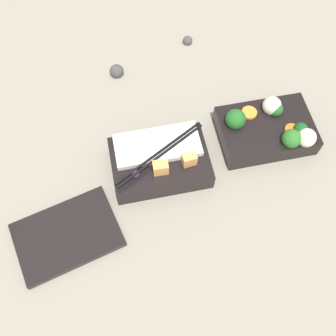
{
  "coord_description": "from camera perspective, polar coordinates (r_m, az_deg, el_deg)",
  "views": [
    {
      "loc": [
        0.17,
        0.38,
        0.69
      ],
      "look_at": [
        0.1,
        0.05,
        0.04
      ],
      "focal_mm": 42.0,
      "sensor_mm": 36.0,
      "label": 1
    }
  ],
  "objects": [
    {
      "name": "ground_plane",
      "position": [
        0.81,
        6.29,
        2.92
      ],
      "size": [
        3.0,
        3.0,
        0.0
      ],
      "primitive_type": "plane",
      "color": "gray"
    },
    {
      "name": "bento_tray_vegetable",
      "position": [
        0.82,
        14.25,
        5.5
      ],
      "size": [
        0.19,
        0.13,
        0.07
      ],
      "color": "black",
      "rests_on": "ground_plane"
    },
    {
      "name": "bento_tray_rice",
      "position": [
        0.76,
        -1.18,
        1.1
      ],
      "size": [
        0.19,
        0.13,
        0.07
      ],
      "color": "black",
      "rests_on": "ground_plane"
    },
    {
      "name": "bento_lid",
      "position": [
        0.74,
        -14.4,
        -9.41
      ],
      "size": [
        0.21,
        0.17,
        0.01
      ],
      "primitive_type": "cube",
      "rotation": [
        0.0,
        0.0,
        0.24
      ],
      "color": "black",
      "rests_on": "ground_plane"
    },
    {
      "name": "pebble_0",
      "position": [
        0.92,
        -7.44,
        13.73
      ],
      "size": [
        0.03,
        0.03,
        0.03
      ],
      "primitive_type": "sphere",
      "color": "#474442",
      "rests_on": "ground_plane"
    },
    {
      "name": "pebble_2",
      "position": [
        0.98,
        2.86,
        17.95
      ],
      "size": [
        0.02,
        0.02,
        0.02
      ],
      "primitive_type": "sphere",
      "color": "#474442",
      "rests_on": "ground_plane"
    }
  ]
}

